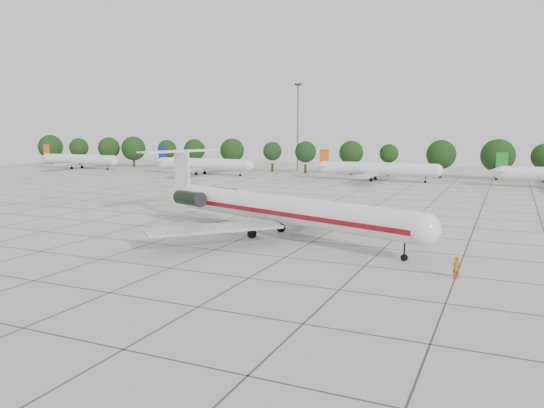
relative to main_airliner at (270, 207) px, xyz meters
The scene contains 9 objects.
ground 4.26m from the main_airliner, 151.46° to the right, with size 260.00×260.00×0.00m, color #B9B9B1.
apron_joints 14.36m from the main_airliner, 99.29° to the left, with size 170.00×170.00×0.02m, color #383838.
main_airliner is the anchor object (origin of this frame).
ground_crew 24.10m from the main_airliner, 24.77° to the right, with size 0.69×0.46×1.90m, color #BA520A.
bg_airliner_a 119.49m from the main_airliner, 144.38° to the left, with size 28.24×27.20×7.40m.
bg_airliner_b 84.21m from the main_airliner, 126.97° to the left, with size 28.24×27.20×7.40m.
bg_airliner_c 69.79m from the main_airliner, 92.97° to the left, with size 28.24×27.20×7.40m.
tree_line 84.97m from the main_airliner, 99.44° to the left, with size 249.86×8.44×10.22m.
floodlight_mast 96.95m from the main_airliner, 109.56° to the left, with size 1.60×1.60×25.45m.
Camera 1 is at (27.66, -54.89, 12.63)m, focal length 35.00 mm.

